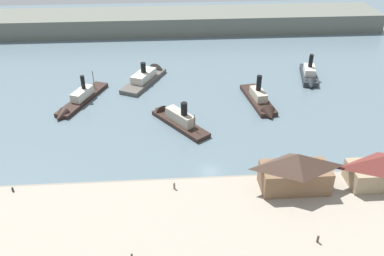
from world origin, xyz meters
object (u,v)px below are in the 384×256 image
(ferry_approaching_west, at_px, (148,76))
(ferry_mid_harbor, at_px, (175,118))
(ferry_moored_east, at_px, (261,102))
(ferry_near_quay, at_px, (309,76))
(ferry_departing_north, at_px, (77,102))
(mooring_post_center_east, at_px, (13,189))
(pedestrian_walking_west, at_px, (318,239))
(ferry_shed_central_terminal, at_px, (296,171))
(pedestrian_at_waters_edge, at_px, (174,186))

(ferry_approaching_west, bearing_deg, ferry_mid_harbor, -75.09)
(ferry_moored_east, relative_size, ferry_near_quay, 1.21)
(ferry_moored_east, height_order, ferry_departing_north, ferry_moored_east)
(ferry_mid_harbor, distance_m, ferry_departing_north, 32.10)
(mooring_post_center_east, relative_size, ferry_departing_north, 0.03)
(ferry_approaching_west, bearing_deg, mooring_post_center_east, -115.14)
(pedestrian_walking_west, bearing_deg, ferry_shed_central_terminal, 90.13)
(ferry_mid_harbor, xyz_separation_m, ferry_moored_east, (26.70, 8.28, -0.20))
(pedestrian_at_waters_edge, bearing_deg, mooring_post_center_east, 177.26)
(ferry_shed_central_terminal, bearing_deg, pedestrian_at_waters_edge, 176.72)
(ferry_approaching_west, xyz_separation_m, ferry_near_quay, (55.69, -4.72, 0.26))
(ferry_moored_east, distance_m, ferry_departing_north, 56.36)
(ferry_near_quay, bearing_deg, pedestrian_at_waters_edge, -130.58)
(mooring_post_center_east, xyz_separation_m, ferry_departing_north, (6.81, 41.89, -0.44))
(pedestrian_walking_west, bearing_deg, ferry_approaching_west, 112.74)
(ferry_shed_central_terminal, distance_m, ferry_departing_north, 70.77)
(ferry_mid_harbor, bearing_deg, ferry_near_quay, 28.68)
(pedestrian_walking_west, height_order, ferry_near_quay, ferry_near_quay)
(ferry_near_quay, bearing_deg, ferry_mid_harbor, -151.32)
(ferry_shed_central_terminal, xyz_separation_m, ferry_approaching_west, (-33.07, 63.09, -4.47))
(mooring_post_center_east, bearing_deg, ferry_moored_east, 30.75)
(pedestrian_at_waters_edge, relative_size, ferry_moored_east, 0.08)
(ferry_shed_central_terminal, height_order, ferry_approaching_west, ferry_shed_central_terminal)
(pedestrian_walking_west, bearing_deg, ferry_near_quay, 73.09)
(pedestrian_walking_west, height_order, ferry_mid_harbor, ferry_mid_harbor)
(ferry_approaching_west, height_order, ferry_near_quay, ferry_near_quay)
(pedestrian_at_waters_edge, xyz_separation_m, ferry_moored_east, (27.89, 39.15, -0.70))
(pedestrian_at_waters_edge, xyz_separation_m, ferry_approaching_west, (-6.99, 61.59, -0.71))
(mooring_post_center_east, xyz_separation_m, ferry_near_quay, (83.81, 55.19, -0.11))
(ferry_moored_east, bearing_deg, ferry_approaching_west, 147.25)
(pedestrian_at_waters_edge, bearing_deg, ferry_shed_central_terminal, -3.28)
(mooring_post_center_east, distance_m, ferry_approaching_west, 66.18)
(pedestrian_walking_west, xyz_separation_m, ferry_departing_north, (-54.41, 60.98, -0.79))
(ferry_near_quay, distance_m, ferry_departing_north, 78.14)
(ferry_moored_east, distance_m, ferry_near_quay, 27.33)
(pedestrian_walking_west, bearing_deg, ferry_departing_north, 131.74)
(pedestrian_walking_west, bearing_deg, ferry_mid_harbor, 117.31)
(ferry_shed_central_terminal, bearing_deg, ferry_moored_east, 87.45)
(ferry_mid_harbor, distance_m, ferry_approaching_west, 31.78)
(ferry_shed_central_terminal, distance_m, pedestrian_walking_west, 16.34)
(ferry_moored_east, height_order, ferry_near_quay, ferry_moored_east)
(ferry_shed_central_terminal, xyz_separation_m, ferry_moored_east, (1.81, 40.65, -4.46))
(pedestrian_at_waters_edge, bearing_deg, ferry_mid_harbor, 87.79)
(ferry_approaching_west, bearing_deg, ferry_departing_north, -139.78)
(ferry_mid_harbor, height_order, ferry_near_quay, ferry_near_quay)
(ferry_shed_central_terminal, bearing_deg, mooring_post_center_east, 177.03)
(ferry_mid_harbor, relative_size, ferry_moored_east, 0.91)
(ferry_approaching_west, xyz_separation_m, ferry_moored_east, (34.88, -22.44, 0.01))
(ferry_approaching_west, height_order, ferry_departing_north, ferry_departing_north)
(ferry_moored_east, bearing_deg, ferry_shed_central_terminal, -92.55)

